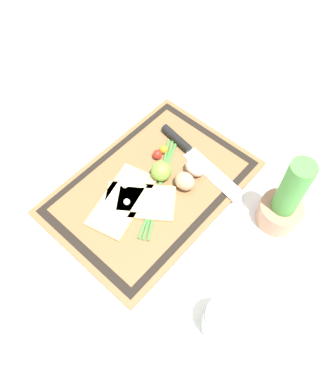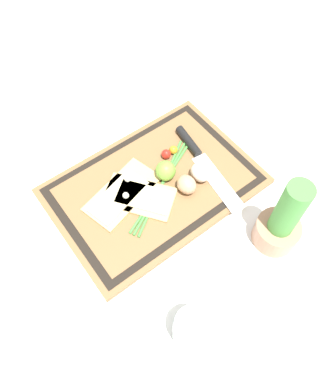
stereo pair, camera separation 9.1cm
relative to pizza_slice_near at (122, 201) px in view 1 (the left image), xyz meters
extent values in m
plane|color=white|center=(-0.08, 0.02, -0.02)|extent=(6.00, 6.00, 0.00)
cube|color=brown|center=(-0.08, 0.02, -0.02)|extent=(0.51, 0.35, 0.02)
cube|color=black|center=(-0.08, 0.02, -0.01)|extent=(0.48, 0.32, 0.00)
cube|color=brown|center=(-0.08, 0.02, -0.01)|extent=(0.44, 0.29, 0.00)
cube|color=tan|center=(0.00, 0.00, 0.00)|extent=(0.21, 0.14, 0.01)
cube|color=beige|center=(0.01, 0.00, 0.00)|extent=(0.16, 0.10, 0.00)
sphere|color=silver|center=(-0.03, -0.02, 0.01)|extent=(0.02, 0.02, 0.02)
sphere|color=silver|center=(0.03, 0.01, 0.01)|extent=(0.01, 0.01, 0.01)
cube|color=tan|center=(-0.03, 0.03, 0.00)|extent=(0.18, 0.19, 0.01)
cube|color=beige|center=(-0.04, 0.04, 0.00)|extent=(0.13, 0.15, 0.00)
sphere|color=silver|center=(0.00, 0.02, 0.01)|extent=(0.02, 0.02, 0.02)
sphere|color=silver|center=(-0.05, 0.06, 0.01)|extent=(0.01, 0.01, 0.01)
cube|color=silver|center=(-0.21, 0.12, 0.00)|extent=(0.06, 0.19, 0.00)
cylinder|color=black|center=(-0.23, -0.03, 0.01)|extent=(0.04, 0.10, 0.02)
ellipsoid|color=tan|center=(-0.14, 0.08, 0.02)|extent=(0.04, 0.05, 0.04)
ellipsoid|color=beige|center=(-0.19, 0.08, 0.02)|extent=(0.04, 0.05, 0.04)
sphere|color=#70A838|center=(-0.12, 0.03, 0.02)|extent=(0.05, 0.05, 0.05)
sphere|color=red|center=(-0.16, -0.03, 0.01)|extent=(0.03, 0.03, 0.03)
sphere|color=orange|center=(-0.18, -0.03, 0.01)|extent=(0.02, 0.02, 0.02)
cylinder|color=#47933D|center=(-0.09, 0.04, 0.00)|extent=(0.28, 0.13, 0.01)
cylinder|color=#47933D|center=(-0.09, 0.04, 0.00)|extent=(0.27, 0.15, 0.01)
cylinder|color=#47933D|center=(-0.09, 0.04, 0.00)|extent=(0.26, 0.17, 0.01)
cylinder|color=#AD7A5B|center=(-0.22, 0.30, 0.01)|extent=(0.10, 0.10, 0.06)
cylinder|color=#47933D|center=(-0.22, 0.30, 0.10)|extent=(0.06, 0.06, 0.19)
cylinder|color=silver|center=(0.07, 0.35, 0.01)|extent=(0.08, 0.08, 0.08)
cylinder|color=olive|center=(0.07, 0.35, -0.01)|extent=(0.07, 0.07, 0.03)
cylinder|color=silver|center=(0.07, 0.35, 0.06)|extent=(0.08, 0.08, 0.01)
camera|label=1|loc=(0.27, 0.38, 0.79)|focal=35.00mm
camera|label=2|loc=(0.20, 0.44, 0.79)|focal=35.00mm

